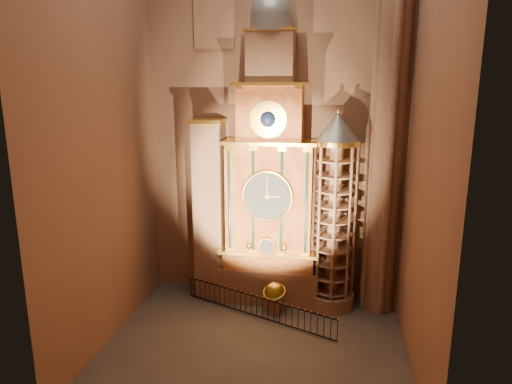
% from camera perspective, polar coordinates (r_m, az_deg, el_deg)
% --- Properties ---
extents(floor, '(14.00, 14.00, 0.00)m').
position_cam_1_polar(floor, '(22.69, -0.21, -18.65)').
color(floor, '#383330').
rests_on(floor, ground).
extents(wall_back, '(22.00, 0.00, 22.00)m').
position_cam_1_polar(wall_back, '(25.24, 2.14, 10.96)').
color(wall_back, '#8B644A').
rests_on(wall_back, floor).
extents(wall_left, '(0.00, 22.00, 22.00)m').
position_cam_1_polar(wall_left, '(21.64, -19.11, 9.90)').
color(wall_left, '#8B644A').
rests_on(wall_left, floor).
extents(wall_right, '(0.00, 22.00, 22.00)m').
position_cam_1_polar(wall_right, '(19.38, 20.91, 9.47)').
color(wall_right, '#8B644A').
rests_on(wall_right, floor).
extents(astronomical_clock, '(5.60, 2.41, 16.70)m').
position_cam_1_polar(astronomical_clock, '(24.76, 1.74, 0.83)').
color(astronomical_clock, '#8C634C').
rests_on(astronomical_clock, floor).
extents(portrait_tower, '(1.80, 1.60, 10.20)m').
position_cam_1_polar(portrait_tower, '(25.81, -5.78, -2.22)').
color(portrait_tower, '#8C634C').
rests_on(portrait_tower, floor).
extents(stair_turret, '(2.50, 2.50, 10.80)m').
position_cam_1_polar(stair_turret, '(24.63, 9.73, -2.81)').
color(stair_turret, '#8C634C').
rests_on(stair_turret, floor).
extents(gothic_pier, '(2.04, 2.04, 22.00)m').
position_cam_1_polar(gothic_pier, '(24.19, 16.54, 10.35)').
color(gothic_pier, '#8C634C').
rests_on(gothic_pier, floor).
extents(celestial_globe, '(1.49, 1.44, 1.78)m').
position_cam_1_polar(celestial_globe, '(24.95, 2.29, -12.74)').
color(celestial_globe, '#8C634C').
rests_on(celestial_globe, floor).
extents(iron_railing, '(8.37, 3.60, 1.16)m').
position_cam_1_polar(iron_railing, '(24.71, 0.10, -14.14)').
color(iron_railing, black).
rests_on(iron_railing, floor).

